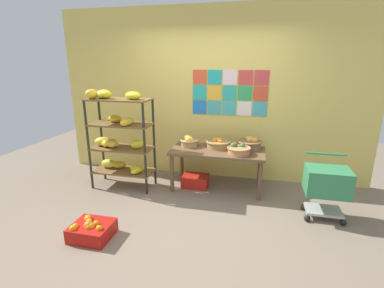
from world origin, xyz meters
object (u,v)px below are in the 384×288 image
Objects in this scene: fruit_basket_left at (189,141)px; fruit_basket_back_right at (250,143)px; produce_crate_under_table at (195,181)px; fruit_basket_right at (219,143)px; fruit_basket_back_left at (239,150)px; shopping_cart at (327,184)px; orange_crate_foreground at (92,230)px; banana_shelf_unit at (118,134)px; display_table at (218,154)px.

fruit_basket_back_right reaches higher than fruit_basket_left.
fruit_basket_right is at bearing 24.51° from produce_crate_under_table.
shopping_cart reaches higher than fruit_basket_back_left.
fruit_basket_right is 2.23m from orange_crate_foreground.
orange_crate_foreground is (-1.67, -1.84, -0.62)m from fruit_basket_back_right.
fruit_basket_right is at bearing 164.75° from shopping_cart.
banana_shelf_unit is at bearing -164.50° from fruit_basket_right.
fruit_basket_back_right is (0.15, 0.32, 0.02)m from fruit_basket_back_left.
banana_shelf_unit is 3.82× the size of fruit_basket_right.
produce_crate_under_table is at bearing 173.59° from shopping_cart.
fruit_basket_left is 0.65× the size of orange_crate_foreground.
display_table is at bearing 54.07° from orange_crate_foreground.
fruit_basket_right is (0.47, 0.05, -0.02)m from fruit_basket_left.
fruit_basket_right is at bearing 141.40° from fruit_basket_back_left.
banana_shelf_unit is 1.60m from orange_crate_foreground.
fruit_basket_right reaches higher than produce_crate_under_table.
fruit_basket_right is at bearing 56.24° from orange_crate_foreground.
fruit_basket_back_left is at bearing 44.90° from orange_crate_foreground.
fruit_basket_left is 0.36× the size of shopping_cart.
fruit_basket_back_left reaches higher than fruit_basket_right.
banana_shelf_unit is 5.39× the size of fruit_basket_left.
banana_shelf_unit reaches higher than produce_crate_under_table.
produce_crate_under_table is (1.16, 0.26, -0.77)m from banana_shelf_unit.
banana_shelf_unit is 1.85m from fruit_basket_back_left.
display_table is (1.51, 0.29, -0.30)m from banana_shelf_unit.
fruit_basket_back_left is (1.84, 0.15, -0.16)m from banana_shelf_unit.
shopping_cart reaches higher than produce_crate_under_table.
produce_crate_under_table is at bearing 12.67° from banana_shelf_unit.
orange_crate_foreground reaches higher than produce_crate_under_table.
fruit_basket_back_left is 2.23m from orange_crate_foreground.
fruit_basket_left is at bearing 19.53° from banana_shelf_unit.
shopping_cart is at bearing 21.84° from orange_crate_foreground.
shopping_cart is at bearing -19.11° from fruit_basket_left.
banana_shelf_unit is at bearing -169.30° from display_table.
banana_shelf_unit reaches higher than fruit_basket_back_right.
fruit_basket_back_right is (1.99, 0.47, -0.14)m from banana_shelf_unit.
display_table is 3.51× the size of fruit_basket_right.
fruit_basket_back_left reaches higher than orange_crate_foreground.
shopping_cart is (1.46, -0.72, -0.23)m from fruit_basket_right.
produce_crate_under_table is at bearing -165.51° from fruit_basket_back_right.
orange_crate_foreground is (-0.85, -1.63, 0.01)m from produce_crate_under_table.
banana_shelf_unit is at bearing -166.57° from fruit_basket_back_right.
fruit_basket_left is at bearing 171.78° from shopping_cart.
fruit_basket_left is 0.47m from fruit_basket_right.
display_table is 0.51m from fruit_basket_left.
display_table is 4.95× the size of fruit_basket_left.
banana_shelf_unit is 3.01m from shopping_cart.
banana_shelf_unit is at bearing -174.89° from shopping_cart.
fruit_basket_back_left is (0.33, -0.13, 0.14)m from display_table.
shopping_cart is at bearing -38.21° from fruit_basket_back_right.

